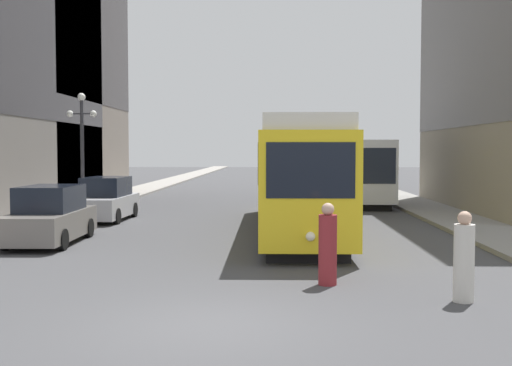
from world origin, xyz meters
The scene contains 10 objects.
ground_plane centered at (0.00, 0.00, 0.00)m, with size 200.00×200.00×0.00m, color #424244.
sidewalk_left centered at (-8.61, 40.00, 0.07)m, with size 2.62×120.00×0.15m, color gray.
sidewalk_right centered at (8.61, 40.00, 0.07)m, with size 2.62×120.00×0.15m, color gray.
streetcar centered at (1.93, 12.48, 2.10)m, with size 2.78×14.90×3.89m.
transit_bus centered at (5.83, 25.32, 1.95)m, with size 2.87×12.15×3.45m.
parked_car_left_near centered at (-6.00, 15.53, 0.84)m, with size 1.97×4.42×1.82m.
parked_car_left_mid centered at (-6.00, 9.05, 0.84)m, with size 1.97×4.51×1.82m.
pedestrian_crossing_near centered at (2.27, 3.21, 0.84)m, with size 0.40×0.40×1.80m.
pedestrian_crossing_far centered at (4.78, 1.77, 0.82)m, with size 0.40×0.40×1.77m.
lamp_post_left_far centered at (-7.90, 18.45, 3.74)m, with size 1.41×0.36×5.46m.
Camera 1 is at (1.13, -10.22, 2.93)m, focal length 43.46 mm.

